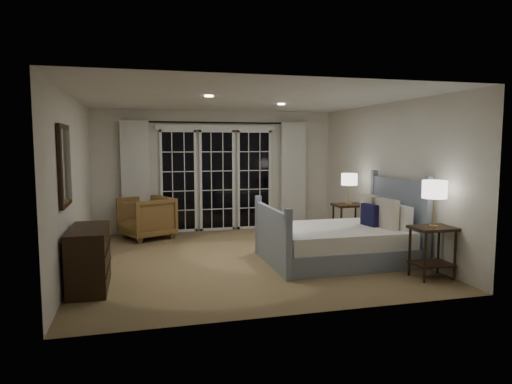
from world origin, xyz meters
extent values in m
plane|color=olive|center=(0.00, 0.00, 0.00)|extent=(5.00, 5.00, 0.00)
plane|color=silver|center=(0.00, 0.00, 2.50)|extent=(5.00, 5.00, 0.00)
cube|color=beige|center=(-2.50, 0.00, 1.25)|extent=(0.02, 5.00, 2.50)
cube|color=beige|center=(2.50, 0.00, 1.25)|extent=(0.02, 5.00, 2.50)
cube|color=beige|center=(0.00, 2.50, 1.25)|extent=(5.00, 0.02, 2.50)
cube|color=beige|center=(0.00, -2.50, 1.25)|extent=(5.00, 0.02, 2.50)
cube|color=black|center=(-0.80, 2.47, 1.05)|extent=(0.66, 0.02, 2.02)
cube|color=black|center=(0.00, 2.47, 1.05)|extent=(0.66, 0.02, 2.02)
cube|color=black|center=(0.80, 2.47, 1.05)|extent=(0.66, 0.02, 2.02)
cube|color=white|center=(0.00, 2.46, 2.15)|extent=(2.50, 0.04, 0.10)
cylinder|color=black|center=(0.00, 2.40, 2.25)|extent=(3.50, 0.03, 0.03)
cube|color=silver|center=(-1.65, 2.38, 1.15)|extent=(0.55, 0.10, 2.25)
cube|color=silver|center=(1.65, 2.38, 1.15)|extent=(0.55, 0.10, 2.25)
cylinder|color=white|center=(0.80, 0.60, 2.49)|extent=(0.12, 0.12, 0.01)
cylinder|color=white|center=(-0.60, -0.40, 2.49)|extent=(0.12, 0.12, 0.01)
cube|color=gray|center=(1.35, -0.54, 0.15)|extent=(1.99, 1.55, 0.29)
cube|color=white|center=(1.35, -0.54, 0.41)|extent=(1.93, 1.49, 0.24)
cube|color=gray|center=(2.40, -0.54, 0.63)|extent=(0.06, 1.55, 1.26)
cube|color=gray|center=(0.30, -0.54, 0.44)|extent=(0.06, 1.55, 0.87)
cube|color=white|center=(2.20, -0.86, 0.71)|extent=(0.14, 0.60, 0.36)
cube|color=white|center=(2.20, -0.22, 0.71)|extent=(0.14, 0.60, 0.36)
cube|color=beige|center=(2.04, -0.82, 0.76)|extent=(0.16, 0.46, 0.45)
cube|color=beige|center=(2.04, -0.26, 0.76)|extent=(0.16, 0.46, 0.45)
cube|color=#131233|center=(1.90, -0.54, 0.70)|extent=(0.15, 0.35, 0.34)
cube|color=black|center=(2.22, -1.69, 0.68)|extent=(0.54, 0.43, 0.04)
cube|color=black|center=(2.22, -1.69, 0.20)|extent=(0.50, 0.39, 0.03)
cylinder|color=black|center=(1.99, -1.86, 0.34)|extent=(0.04, 0.04, 0.67)
cylinder|color=black|center=(2.45, -1.86, 0.34)|extent=(0.04, 0.04, 0.67)
cylinder|color=black|center=(1.99, -1.51, 0.34)|extent=(0.04, 0.04, 0.67)
cylinder|color=black|center=(2.45, -1.51, 0.34)|extent=(0.04, 0.04, 0.67)
cube|color=black|center=(2.16, 0.72, 0.69)|extent=(0.54, 0.44, 0.04)
cube|color=black|center=(2.16, 0.72, 0.20)|extent=(0.50, 0.39, 0.03)
cylinder|color=black|center=(1.93, 0.54, 0.34)|extent=(0.04, 0.04, 0.68)
cylinder|color=black|center=(2.39, 0.54, 0.34)|extent=(0.04, 0.04, 0.68)
cylinder|color=black|center=(1.93, 0.89, 0.34)|extent=(0.04, 0.04, 0.68)
cylinder|color=black|center=(2.39, 0.89, 0.34)|extent=(0.04, 0.04, 0.68)
cylinder|color=tan|center=(2.22, -1.69, 0.71)|extent=(0.12, 0.12, 0.02)
cylinder|color=tan|center=(2.22, -1.69, 0.91)|extent=(0.02, 0.02, 0.37)
cylinder|color=white|center=(2.22, -1.69, 1.21)|extent=(0.32, 0.32, 0.24)
cylinder|color=tan|center=(2.16, 0.72, 0.72)|extent=(0.12, 0.12, 0.02)
cylinder|color=tan|center=(2.16, 0.72, 0.89)|extent=(0.02, 0.02, 0.33)
cylinder|color=white|center=(2.16, 0.72, 1.17)|extent=(0.29, 0.29, 0.22)
imported|color=brown|center=(-1.47, 1.97, 0.40)|extent=(1.18, 1.17, 0.81)
cube|color=black|center=(-2.23, -0.97, 0.39)|extent=(0.45, 1.09, 0.77)
cube|color=black|center=(-2.00, -0.97, 0.25)|extent=(0.01, 1.07, 0.01)
cube|color=black|center=(-2.00, -0.97, 0.51)|extent=(0.01, 1.07, 0.01)
cube|color=black|center=(-2.47, -0.97, 1.55)|extent=(0.04, 0.85, 1.00)
cube|color=white|center=(-2.44, -0.97, 1.55)|extent=(0.01, 0.73, 0.88)
camera|label=1|loc=(-1.61, -6.94, 1.82)|focal=32.00mm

